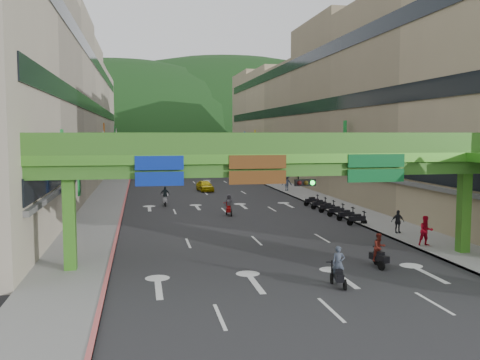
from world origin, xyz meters
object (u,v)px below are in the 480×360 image
Objects in this scene: car_silver at (166,174)px; car_yellow at (205,186)px; scooter_rider_near at (338,268)px; scooter_rider_mid at (379,250)px; overpass_near at (301,168)px; pedestrian_red at (426,233)px.

car_silver is 1.00× the size of car_yellow.
scooter_rider_near reaches higher than car_silver.
scooter_rider_mid reaches higher than car_silver.
overpass_near is at bearing -85.60° from car_silver.
scooter_rider_near reaches higher than car_yellow.
pedestrian_red is at bearing 39.96° from scooter_rider_near.
overpass_near is at bearing -95.95° from car_yellow.
overpass_near is 15.22× the size of pedestrian_red.
scooter_rider_near is 0.49× the size of car_silver.
pedestrian_red reaches higher than car_yellow.
scooter_rider_near is 0.49× the size of car_yellow.
car_yellow reaches higher than car_silver.
scooter_rider_near is 10.90m from pedestrian_red.
overpass_near is at bearing -157.07° from pedestrian_red.
pedestrian_red reaches higher than car_silver.
car_silver is at bearing 98.27° from scooter_rider_mid.
scooter_rider_near is 41.32m from car_yellow.
pedestrian_red is at bearing 39.21° from scooter_rider_mid.
car_yellow is (-4.66, 38.35, -0.28)m from scooter_rider_mid.
car_yellow is (-1.28, 41.30, -0.21)m from scooter_rider_near.
car_silver is (-8.39, 57.71, -0.30)m from scooter_rider_mid.
overpass_near is at bearing 159.84° from scooter_rider_mid.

